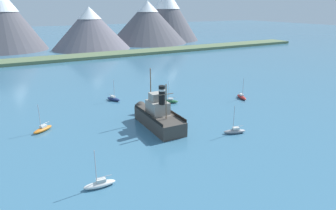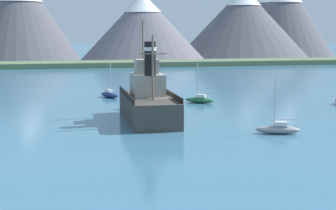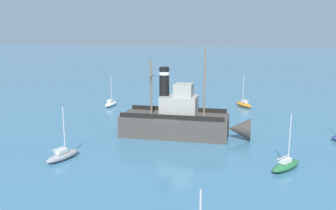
{
  "view_description": "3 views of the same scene",
  "coord_description": "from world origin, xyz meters",
  "px_view_note": "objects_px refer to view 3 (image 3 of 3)",
  "views": [
    {
      "loc": [
        -23.61,
        -43.11,
        20.43
      ],
      "look_at": [
        1.69,
        2.53,
        3.05
      ],
      "focal_mm": 32.0,
      "sensor_mm": 36.0,
      "label": 1
    },
    {
      "loc": [
        -9.91,
        -48.59,
        8.8
      ],
      "look_at": [
        0.66,
        0.01,
        1.6
      ],
      "focal_mm": 55.0,
      "sensor_mm": 36.0,
      "label": 2
    },
    {
      "loc": [
        37.24,
        7.51,
        11.35
      ],
      "look_at": [
        -4.05,
        -0.75,
        2.95
      ],
      "focal_mm": 38.0,
      "sensor_mm": 36.0,
      "label": 3
    }
  ],
  "objects_px": {
    "sailboat_orange": "(244,104)",
    "sailboat_grey": "(63,155)",
    "sailboat_white": "(111,103)",
    "sailboat_green": "(286,165)",
    "old_tugboat": "(180,120)"
  },
  "relations": [
    {
      "from": "sailboat_green",
      "to": "old_tugboat",
      "type": "bearing_deg",
      "value": -128.49
    },
    {
      "from": "sailboat_orange",
      "to": "sailboat_grey",
      "type": "relative_size",
      "value": 1.0
    },
    {
      "from": "sailboat_orange",
      "to": "sailboat_green",
      "type": "height_order",
      "value": "same"
    },
    {
      "from": "sailboat_grey",
      "to": "sailboat_green",
      "type": "bearing_deg",
      "value": 94.08
    },
    {
      "from": "sailboat_grey",
      "to": "sailboat_white",
      "type": "relative_size",
      "value": 1.0
    },
    {
      "from": "sailboat_green",
      "to": "sailboat_orange",
      "type": "bearing_deg",
      "value": -173.0
    },
    {
      "from": "sailboat_grey",
      "to": "sailboat_white",
      "type": "bearing_deg",
      "value": -169.85
    },
    {
      "from": "sailboat_orange",
      "to": "sailboat_green",
      "type": "distance_m",
      "value": 26.88
    },
    {
      "from": "sailboat_white",
      "to": "sailboat_green",
      "type": "bearing_deg",
      "value": 46.4
    },
    {
      "from": "old_tugboat",
      "to": "sailboat_orange",
      "type": "bearing_deg",
      "value": 158.36
    },
    {
      "from": "old_tugboat",
      "to": "sailboat_white",
      "type": "distance_m",
      "value": 20.11
    },
    {
      "from": "sailboat_orange",
      "to": "sailboat_white",
      "type": "bearing_deg",
      "value": -80.17
    },
    {
      "from": "sailboat_orange",
      "to": "sailboat_green",
      "type": "bearing_deg",
      "value": 7.0
    },
    {
      "from": "sailboat_orange",
      "to": "sailboat_grey",
      "type": "height_order",
      "value": "same"
    },
    {
      "from": "old_tugboat",
      "to": "sailboat_green",
      "type": "height_order",
      "value": "old_tugboat"
    }
  ]
}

